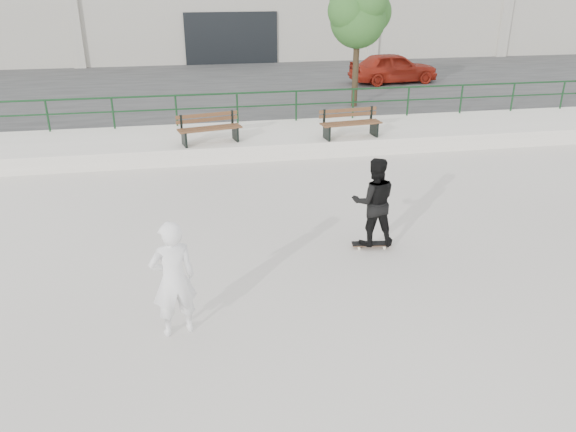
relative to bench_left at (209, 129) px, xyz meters
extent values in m
plane|color=#B3ACA4|center=(2.05, -8.63, -0.93)|extent=(120.00, 120.00, 0.00)
cube|color=silver|center=(2.05, 0.87, -0.68)|extent=(30.00, 3.00, 0.50)
cube|color=#373737|center=(2.05, 9.37, -0.68)|extent=(60.00, 14.00, 0.50)
cylinder|color=#163E1F|center=(2.05, 2.17, 0.57)|extent=(28.00, 0.06, 0.06)
cylinder|color=#163E1F|center=(2.05, 2.17, 0.12)|extent=(28.00, 0.05, 0.05)
cylinder|color=#163E1F|center=(-4.95, 2.17, 0.07)|extent=(0.06, 0.06, 1.00)
cylinder|color=#163E1F|center=(-2.95, 2.17, 0.07)|extent=(0.06, 0.06, 1.00)
cylinder|color=#163E1F|center=(-0.95, 2.17, 0.07)|extent=(0.06, 0.06, 1.00)
cylinder|color=#163E1F|center=(1.05, 2.17, 0.07)|extent=(0.06, 0.06, 1.00)
cylinder|color=#163E1F|center=(3.05, 2.17, 0.07)|extent=(0.06, 0.06, 1.00)
cylinder|color=#163E1F|center=(5.05, 2.17, 0.07)|extent=(0.06, 0.06, 1.00)
cylinder|color=#163E1F|center=(7.05, 2.17, 0.07)|extent=(0.06, 0.06, 1.00)
cylinder|color=#163E1F|center=(9.05, 2.17, 0.07)|extent=(0.06, 0.06, 1.00)
cylinder|color=#163E1F|center=(11.05, 2.17, 0.07)|extent=(0.06, 0.06, 1.00)
cylinder|color=#163E1F|center=(13.05, 2.17, 0.07)|extent=(0.06, 0.06, 1.00)
cube|color=black|center=(2.05, 15.32, 0.67)|extent=(5.00, 0.15, 3.20)
cube|color=beige|center=(-5.95, 15.27, 2.17)|extent=(0.60, 0.25, 6.20)
cube|color=beige|center=(10.05, 15.27, 2.17)|extent=(0.60, 0.25, 6.20)
cube|color=beige|center=(18.05, 15.27, 2.17)|extent=(0.60, 0.25, 6.20)
cube|color=brown|center=(0.05, -0.25, 0.02)|extent=(1.85, 0.51, 0.04)
cube|color=brown|center=(0.01, -0.07, 0.02)|extent=(1.85, 0.51, 0.04)
cube|color=brown|center=(-0.02, 0.12, 0.02)|extent=(1.85, 0.51, 0.04)
cube|color=brown|center=(-0.04, 0.20, 0.22)|extent=(1.83, 0.43, 0.10)
cube|color=brown|center=(-0.04, 0.20, 0.36)|extent=(1.83, 0.43, 0.10)
cube|color=black|center=(-0.75, -0.23, -0.21)|extent=(0.17, 0.52, 0.44)
cube|color=black|center=(-0.80, 0.04, 0.22)|extent=(0.07, 0.06, 0.44)
cube|color=black|center=(0.77, 0.10, -0.21)|extent=(0.17, 0.52, 0.44)
cube|color=black|center=(0.72, 0.36, 0.22)|extent=(0.07, 0.06, 0.44)
cube|color=brown|center=(4.30, -0.41, 0.02)|extent=(1.87, 0.33, 0.04)
cube|color=brown|center=(4.28, -0.23, 0.02)|extent=(1.87, 0.33, 0.04)
cube|color=brown|center=(4.26, -0.04, 0.02)|extent=(1.87, 0.33, 0.04)
cube|color=brown|center=(4.25, 0.04, 0.22)|extent=(1.87, 0.25, 0.10)
cube|color=brown|center=(4.25, 0.04, 0.36)|extent=(1.87, 0.25, 0.10)
cube|color=black|center=(3.50, -0.31, -0.21)|extent=(0.12, 0.52, 0.44)
cube|color=black|center=(3.47, -0.04, 0.22)|extent=(0.07, 0.06, 0.44)
cube|color=black|center=(5.05, -0.14, -0.21)|extent=(0.12, 0.52, 0.44)
cube|color=black|center=(5.02, 0.13, 0.22)|extent=(0.07, 0.06, 0.44)
cylinder|color=#3C2F1E|center=(5.63, 3.99, 0.90)|extent=(0.22, 0.22, 2.65)
sphere|color=#285D22|center=(5.63, 3.99, 2.66)|extent=(1.99, 1.99, 1.99)
sphere|color=#285D22|center=(6.19, 4.32, 2.89)|extent=(1.55, 1.55, 1.55)
sphere|color=#285D22|center=(5.19, 3.77, 3.00)|extent=(1.43, 1.43, 1.43)
sphere|color=#285D22|center=(5.85, 3.55, 3.33)|extent=(1.32, 1.32, 1.32)
sphere|color=#285D22|center=(5.30, 4.43, 3.22)|extent=(1.21, 1.21, 1.21)
imported|color=maroon|center=(8.74, 8.30, 0.25)|extent=(4.11, 1.97, 1.35)
cube|color=black|center=(2.90, -6.56, -0.84)|extent=(0.80, 0.31, 0.02)
cube|color=brown|center=(2.90, -6.56, -0.86)|extent=(0.80, 0.31, 0.01)
cube|color=#A4A4A9|center=(2.64, -6.52, -0.88)|extent=(0.08, 0.17, 0.03)
cube|color=#A4A4A9|center=(3.16, -6.59, -0.88)|extent=(0.08, 0.17, 0.03)
cylinder|color=white|center=(2.63, -6.61, -0.90)|extent=(0.06, 0.03, 0.06)
cylinder|color=white|center=(2.66, -6.43, -0.90)|extent=(0.06, 0.03, 0.06)
cylinder|color=white|center=(3.15, -6.69, -0.90)|extent=(0.06, 0.03, 0.06)
cylinder|color=white|center=(3.17, -6.50, -0.90)|extent=(0.06, 0.03, 0.06)
imported|color=black|center=(2.90, -6.56, 0.08)|extent=(0.97, 0.80, 1.82)
imported|color=white|center=(-1.00, -8.84, 0.02)|extent=(0.78, 0.61, 1.90)
camera|label=1|loc=(-0.62, -16.37, 4.28)|focal=35.00mm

